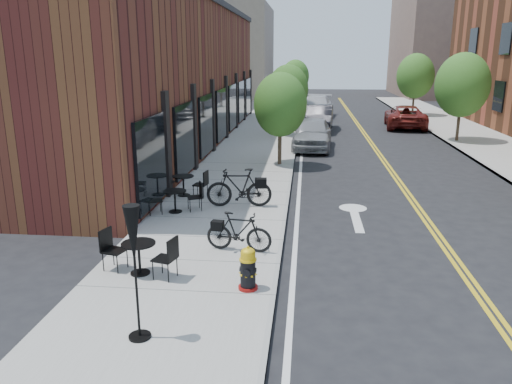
{
  "coord_description": "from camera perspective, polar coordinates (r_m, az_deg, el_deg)",
  "views": [
    {
      "loc": [
        0.5,
        -11.71,
        4.57
      ],
      "look_at": [
        -0.81,
        1.22,
        1.0
      ],
      "focal_mm": 35.0,
      "sensor_mm": 36.0,
      "label": 1
    }
  ],
  "objects": [
    {
      "name": "bistro_set_c",
      "position": [
        16.44,
        -8.3,
        1.07
      ],
      "size": [
        1.64,
        0.81,
        0.87
      ],
      "rotation": [
        0.0,
        0.0,
        -0.18
      ],
      "color": "black",
      "rests_on": "sidewalk_near"
    },
    {
      "name": "tree_near_a",
      "position": [
        20.83,
        2.79,
        9.93
      ],
      "size": [
        2.2,
        2.2,
        3.81
      ],
      "color": "#382B1E",
      "rests_on": "sidewalk_near"
    },
    {
      "name": "tree_near_b",
      "position": [
        28.79,
        3.68,
        11.63
      ],
      "size": [
        2.3,
        2.3,
        3.98
      ],
      "color": "#382B1E",
      "rests_on": "sidewalk_near"
    },
    {
      "name": "tree_far_b",
      "position": [
        28.91,
        22.52,
        11.22
      ],
      "size": [
        2.8,
        2.8,
        4.62
      ],
      "color": "#382B1E",
      "rests_on": "sidewalk_far"
    },
    {
      "name": "sidewalk_near",
      "position": [
        22.31,
        -0.75,
        3.7
      ],
      "size": [
        4.0,
        70.0,
        0.12
      ],
      "primitive_type": "cube",
      "color": "#9E9B93",
      "rests_on": "ground"
    },
    {
      "name": "bicycle_left",
      "position": [
        15.05,
        -1.94,
        0.51
      ],
      "size": [
        2.02,
        0.75,
        1.19
      ],
      "primitive_type": "imported",
      "rotation": [
        0.0,
        0.0,
        -1.47
      ],
      "color": "black",
      "rests_on": "sidewalk_near"
    },
    {
      "name": "building_near",
      "position": [
        26.67,
        -9.67,
        12.85
      ],
      "size": [
        5.0,
        28.0,
        7.0
      ],
      "primitive_type": "cube",
      "color": "#4A1B17",
      "rests_on": "ground"
    },
    {
      "name": "bistro_set_b",
      "position": [
        14.74,
        -9.26,
        -0.69
      ],
      "size": [
        1.59,
        0.98,
        0.85
      ],
      "rotation": [
        0.0,
        0.0,
        0.4
      ],
      "color": "black",
      "rests_on": "sidewalk_near"
    },
    {
      "name": "bicycle_right",
      "position": [
        11.67,
        -1.98,
        -4.56
      ],
      "size": [
        1.62,
        0.65,
        0.95
      ],
      "primitive_type": "imported",
      "rotation": [
        0.0,
        0.0,
        1.44
      ],
      "color": "black",
      "rests_on": "sidewalk_near"
    },
    {
      "name": "bg_building_right",
      "position": [
        63.64,
        20.7,
        15.7
      ],
      "size": [
        10.0,
        16.0,
        12.0
      ],
      "primitive_type": "cube",
      "color": "brown",
      "rests_on": "ground"
    },
    {
      "name": "parked_car_far",
      "position": [
        34.15,
        16.68,
        8.27
      ],
      "size": [
        2.92,
        5.47,
        1.46
      ],
      "primitive_type": "imported",
      "rotation": [
        0.0,
        0.0,
        3.05
      ],
      "color": "maroon",
      "rests_on": "ground"
    },
    {
      "name": "bg_building_left",
      "position": [
        60.31,
        -2.39,
        15.75
      ],
      "size": [
        8.0,
        14.0,
        10.0
      ],
      "primitive_type": "cube",
      "color": "#726656",
      "rests_on": "ground"
    },
    {
      "name": "fire_hydrant",
      "position": [
        9.85,
        -0.92,
        -8.78
      ],
      "size": [
        0.44,
        0.44,
        0.89
      ],
      "rotation": [
        0.0,
        0.0,
        -0.14
      ],
      "color": "maroon",
      "rests_on": "sidewalk_near"
    },
    {
      "name": "patio_umbrella",
      "position": [
        7.99,
        -13.82,
        -5.87
      ],
      "size": [
        0.36,
        0.36,
        2.25
      ],
      "color": "black",
      "rests_on": "sidewalk_near"
    },
    {
      "name": "tree_near_d",
      "position": [
        44.76,
        4.51,
        13.03
      ],
      "size": [
        2.4,
        2.4,
        4.11
      ],
      "color": "#382B1E",
      "rests_on": "sidewalk_near"
    },
    {
      "name": "parked_car_a",
      "position": [
        25.37,
        6.46,
        6.68
      ],
      "size": [
        2.12,
        4.71,
        1.57
      ],
      "primitive_type": "imported",
      "rotation": [
        0.0,
        0.0,
        -0.06
      ],
      "color": "gray",
      "rests_on": "ground"
    },
    {
      "name": "ground",
      "position": [
        12.58,
        3.14,
        -5.96
      ],
      "size": [
        120.0,
        120.0,
        0.0
      ],
      "primitive_type": "plane",
      "color": "black",
      "rests_on": "ground"
    },
    {
      "name": "tree_far_c",
      "position": [
        40.55,
        17.76,
        12.51
      ],
      "size": [
        2.8,
        2.8,
        4.62
      ],
      "color": "#382B1E",
      "rests_on": "sidewalk_far"
    },
    {
      "name": "tree_near_c",
      "position": [
        36.78,
        4.17,
        12.14
      ],
      "size": [
        2.1,
        2.1,
        3.67
      ],
      "color": "#382B1E",
      "rests_on": "sidewalk_near"
    },
    {
      "name": "bistro_set_a",
      "position": [
        10.77,
        -13.23,
        -6.86
      ],
      "size": [
        1.7,
        0.88,
        0.89
      ],
      "rotation": [
        0.0,
        0.0,
        -0.26
      ],
      "color": "black",
      "rests_on": "sidewalk_near"
    },
    {
      "name": "parked_car_c",
      "position": [
        38.29,
        6.87,
        9.63
      ],
      "size": [
        2.94,
        5.9,
        1.64
      ],
      "primitive_type": "imported",
      "rotation": [
        0.0,
        0.0,
        -0.12
      ],
      "color": "silver",
      "rests_on": "ground"
    },
    {
      "name": "parked_car_b",
      "position": [
        31.81,
        7.18,
        8.4
      ],
      "size": [
        2.03,
        4.88,
        1.57
      ],
      "primitive_type": "imported",
      "rotation": [
        0.0,
        0.0,
        -0.08
      ],
      "color": "black",
      "rests_on": "ground"
    }
  ]
}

